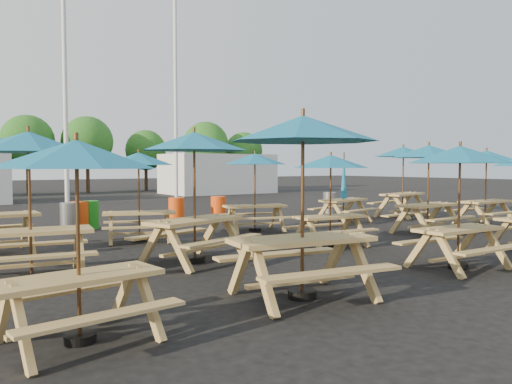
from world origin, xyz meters
TOP-DOWN VIEW (x-y plane):
  - ground at (0.00, 0.00)m, footprint 120.00×120.00m
  - picnic_unit_0 at (-6.52, -4.72)m, footprint 1.88×1.88m
  - picnic_unit_1 at (-6.36, -1.31)m, footprint 2.23×2.23m
  - picnic_unit_3 at (-3.51, -4.70)m, footprint 2.34×2.34m
  - picnic_unit_4 at (-3.53, -1.56)m, footprint 2.52×2.52m
  - picnic_unit_5 at (-3.41, 1.51)m, footprint 2.23×2.23m
  - picnic_unit_6 at (0.06, -4.74)m, footprint 1.85×1.85m
  - picnic_unit_7 at (-0.09, -1.61)m, footprint 1.89×1.89m
  - picnic_unit_8 at (-0.02, 1.52)m, footprint 2.21×2.21m
  - picnic_unit_10 at (3.52, -1.56)m, footprint 2.02×2.02m
  - picnic_unit_11 at (3.52, 1.63)m, footprint 2.06×1.88m
  - picnic_unit_13 at (6.47, -1.45)m, footprint 1.90×1.90m
  - picnic_unit_14 at (6.59, 1.76)m, footprint 2.41×2.41m
  - waste_bin_0 at (-4.34, 4.29)m, footprint 0.51×0.51m
  - waste_bin_1 at (-3.66, 4.74)m, footprint 0.51×0.51m
  - waste_bin_2 at (-3.96, 4.66)m, footprint 0.51×0.51m
  - waste_bin_3 at (-0.96, 4.60)m, footprint 0.51×0.51m
  - waste_bin_4 at (0.50, 4.44)m, footprint 0.51×0.51m
  - waste_bin_5 at (5.33, 4.22)m, footprint 0.51×0.51m
  - mast_0 at (-2.00, 14.00)m, footprint 0.20×0.20m
  - mast_1 at (4.50, 16.00)m, footprint 0.20×0.20m
  - event_tent_1 at (9.00, 19.00)m, footprint 7.00×4.00m
  - tree_3 at (-1.75, 24.72)m, footprint 3.36×3.36m
  - tree_4 at (1.90, 24.26)m, footprint 3.41×3.41m
  - tree_5 at (6.22, 24.67)m, footprint 2.94×2.94m
  - tree_6 at (10.23, 22.90)m, footprint 3.38×3.38m
  - tree_7 at (13.63, 22.92)m, footprint 2.95×2.95m

SIDE VIEW (x-z plane):
  - ground at x=0.00m, z-range 0.00..0.00m
  - waste_bin_0 at x=-4.34m, z-range 0.00..0.81m
  - waste_bin_1 at x=-3.66m, z-range 0.00..0.81m
  - waste_bin_2 at x=-3.96m, z-range 0.00..0.81m
  - waste_bin_3 at x=-0.96m, z-range 0.00..0.81m
  - waste_bin_4 at x=0.50m, z-range 0.00..0.81m
  - waste_bin_5 at x=5.33m, z-range 0.00..0.81m
  - picnic_unit_11 at x=3.52m, z-range -0.20..2.07m
  - event_tent_1 at x=9.00m, z-range 0.00..2.60m
  - picnic_unit_7 at x=-0.09m, z-range 0.74..2.83m
  - picnic_unit_0 at x=-6.52m, z-range 0.75..2.86m
  - picnic_unit_5 at x=-3.41m, z-range 0.77..2.94m
  - picnic_unit_8 at x=-0.02m, z-range 0.77..2.97m
  - picnic_unit_6 at x=0.06m, z-range 0.78..2.98m
  - picnic_unit_13 at x=6.47m, z-range 0.82..3.13m
  - picnic_unit_1 at x=-6.36m, z-range 0.85..3.25m
  - picnic_unit_10 at x=3.52m, z-range 0.85..3.25m
  - picnic_unit_4 at x=-3.53m, z-range 0.88..3.36m
  - picnic_unit_14 at x=6.59m, z-range 0.89..3.43m
  - picnic_unit_3 at x=-3.51m, z-range 0.89..3.43m
  - tree_5 at x=6.22m, z-range 0.75..5.20m
  - tree_7 at x=13.63m, z-range 0.75..5.23m
  - tree_3 at x=-1.75m, z-range 0.86..5.95m
  - tree_6 at x=10.23m, z-range 0.86..5.99m
  - tree_4 at x=1.90m, z-range 0.87..6.04m
  - mast_0 at x=-2.00m, z-range 0.00..12.00m
  - mast_1 at x=4.50m, z-range 0.00..12.00m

